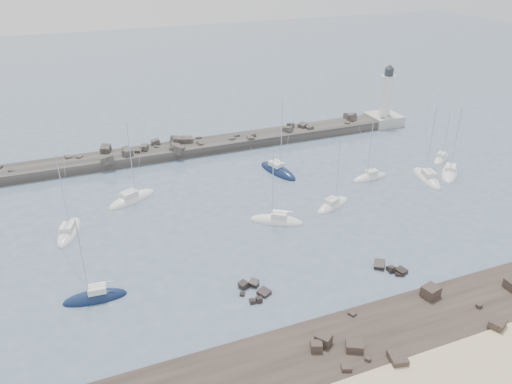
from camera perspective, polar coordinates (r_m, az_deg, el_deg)
ground at (r=70.37m, az=0.35°, el=-6.51°), size 400.00×400.00×0.00m
rock_shelf at (r=55.11m, az=9.26°, el=-18.26°), size 140.00×12.00×2.03m
rock_cluster_near at (r=62.52m, az=-0.20°, el=-11.20°), size 3.90×4.42×1.41m
rock_cluster_far at (r=68.50m, az=15.06°, el=-8.57°), size 3.76×4.28×1.68m
breakwater at (r=101.10m, az=-11.91°, el=3.98°), size 115.00×7.29×4.95m
lighthouse at (r=120.82m, az=14.46°, el=8.94°), size 7.00×7.00×14.60m
sailboat_1 at (r=64.47m, az=-17.89°, el=-11.44°), size 7.69×2.92×12.23m
sailboat_2 at (r=78.81m, az=-20.58°, el=-4.34°), size 5.21×8.80×13.30m
sailboat_3 at (r=85.32m, az=-13.98°, el=-0.84°), size 9.39×6.67×14.44m
sailboat_4 at (r=76.69m, az=2.37°, el=-3.34°), size 8.37×6.70×13.23m
sailboat_5 at (r=81.93m, az=8.77°, el=-1.54°), size 7.90×5.23×12.11m
sailboat_6 at (r=92.97m, az=2.52°, el=2.38°), size 5.28×10.13×15.36m
sailboat_7 at (r=92.66m, az=12.86°, el=1.59°), size 7.35×2.79×11.59m
sailboat_8 at (r=95.14m, az=18.93°, el=1.45°), size 4.78×9.53×14.53m
sailboat_9 at (r=98.65m, az=21.23°, el=1.96°), size 8.18×8.31×14.02m
sailboat_10 at (r=104.79m, az=20.41°, el=3.56°), size 6.75×5.41×10.86m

